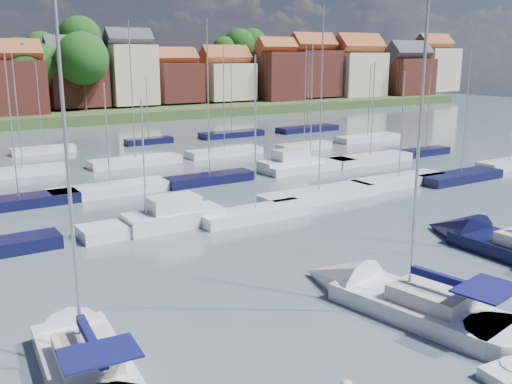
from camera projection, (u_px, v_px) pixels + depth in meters
ground at (141, 172)px, 59.61m from camera, size 260.00×260.00×0.00m
sailboat_left at (79, 352)px, 22.67m from camera, size 3.82×11.47×15.34m
sailboat_centre at (388, 298)px, 27.76m from camera, size 5.61×13.14×17.25m
sailboat_navy at (495, 244)px, 35.65m from camera, size 3.63×13.13×18.05m
buoy_e at (382, 276)px, 31.45m from camera, size 0.54×0.54×0.54m
marina_field at (177, 173)px, 56.51m from camera, size 79.62×41.41×15.93m
far_shore_town at (6, 86)px, 135.84m from camera, size 212.46×90.00×22.27m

